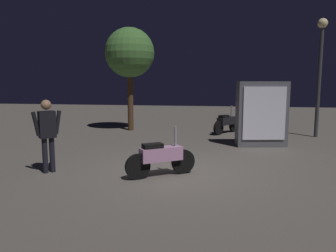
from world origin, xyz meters
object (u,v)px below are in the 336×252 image
Objects in this scene: motorcycle_pink_foreground at (161,157)px; streetlamp_near at (320,61)px; kiosk_billboard at (262,114)px; motorcycle_black_parked_left at (226,123)px; person_rider_beside at (47,130)px.

streetlamp_near is at bearing 17.63° from motorcycle_pink_foreground.
motorcycle_black_parked_left is at bearing -76.72° from kiosk_billboard.
motorcycle_black_parked_left is at bearing 43.09° from motorcycle_pink_foreground.
streetlamp_near is 3.60m from kiosk_billboard.
streetlamp_near is at bearing -60.95° from motorcycle_black_parked_left.
kiosk_billboard reaches higher than person_rider_beside.
motorcycle_pink_foreground is 6.50m from motorcycle_black_parked_left.
streetlamp_near is at bearing -146.85° from kiosk_billboard.
kiosk_billboard is (-2.29, -2.14, -1.77)m from streetlamp_near.
motorcycle_black_parked_left is (1.57, 6.31, 0.00)m from motorcycle_pink_foreground.
person_rider_beside is at bearing -178.55° from motorcycle_black_parked_left.
motorcycle_black_parked_left is at bearing 104.99° from person_rider_beside.
streetlamp_near reaches higher than motorcycle_pink_foreground.
person_rider_beside is at bearing 26.84° from kiosk_billboard.
kiosk_billboard reaches higher than motorcycle_pink_foreground.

